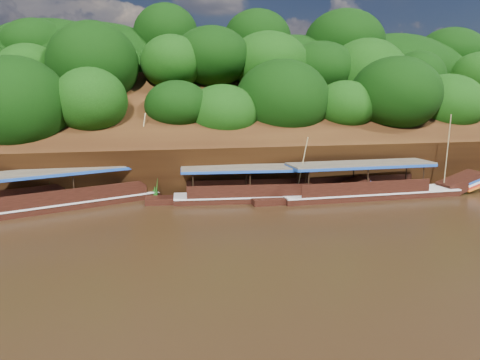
% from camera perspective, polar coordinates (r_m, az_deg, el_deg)
% --- Properties ---
extents(ground, '(160.00, 160.00, 0.00)m').
position_cam_1_polar(ground, '(26.21, 3.37, -6.17)').
color(ground, black).
rests_on(ground, ground).
extents(riverbank, '(120.00, 30.06, 19.40)m').
position_cam_1_polar(riverbank, '(47.68, -4.32, 3.65)').
color(riverbank, black).
rests_on(riverbank, ground).
extents(boat_0, '(16.20, 2.87, 6.54)m').
position_cam_1_polar(boat_0, '(35.93, 16.76, -1.08)').
color(boat_0, black).
rests_on(boat_0, ground).
extents(boat_1, '(14.34, 3.55, 5.06)m').
position_cam_1_polar(boat_1, '(33.46, 3.49, -1.54)').
color(boat_1, black).
rests_on(boat_1, ground).
extents(boat_2, '(16.13, 8.65, 6.60)m').
position_cam_1_polar(boat_2, '(33.97, -17.27, -1.75)').
color(boat_2, black).
rests_on(boat_2, ground).
extents(reeds, '(50.30, 2.23, 2.28)m').
position_cam_1_polar(reeds, '(34.49, -5.81, -0.58)').
color(reeds, '#1A5F17').
rests_on(reeds, ground).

